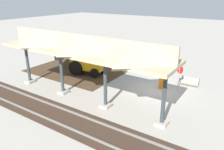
# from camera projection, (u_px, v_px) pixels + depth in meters

# --- Properties ---
(ground_plane) EXTENTS (120.00, 120.00, 0.00)m
(ground_plane) POSITION_uv_depth(u_px,v_px,m) (157.00, 90.00, 18.02)
(ground_plane) COLOR #9E998E
(dirt_work_zone) EXTENTS (9.39, 7.00, 0.01)m
(dirt_work_zone) POSITION_uv_depth(u_px,v_px,m) (78.00, 70.00, 22.80)
(dirt_work_zone) COLOR #42301E
(dirt_work_zone) RESTS_ON ground
(platform_canopy) EXTENTS (13.58, 3.20, 4.90)m
(platform_canopy) POSITION_uv_depth(u_px,v_px,m) (80.00, 45.00, 14.94)
(platform_canopy) COLOR #9E998E
(platform_canopy) RESTS_ON ground
(rail_tracks) EXTENTS (60.00, 2.58, 0.15)m
(rail_tracks) POSITION_uv_depth(u_px,v_px,m) (106.00, 135.00, 12.22)
(rail_tracks) COLOR slate
(rail_tracks) RESTS_ON ground
(stop_sign) EXTENTS (0.64, 0.46, 2.22)m
(stop_sign) POSITION_uv_depth(u_px,v_px,m) (179.00, 72.00, 17.39)
(stop_sign) COLOR gray
(stop_sign) RESTS_ON ground
(backhoe) EXTENTS (5.33, 2.21, 2.82)m
(backhoe) POSITION_uv_depth(u_px,v_px,m) (86.00, 61.00, 21.26)
(backhoe) COLOR orange
(backhoe) RESTS_ON ground
(dirt_mound) EXTENTS (4.41, 4.41, 1.79)m
(dirt_mound) POSITION_uv_depth(u_px,v_px,m) (68.00, 66.00, 23.97)
(dirt_mound) COLOR #42301E
(dirt_mound) RESTS_ON ground
(concrete_pipe) EXTENTS (1.46, 0.87, 0.79)m
(concrete_pipe) POSITION_uv_depth(u_px,v_px,m) (190.00, 81.00, 18.76)
(concrete_pipe) COLOR #9E9384
(concrete_pipe) RESTS_ON ground
(traffic_barrel) EXTENTS (0.56, 0.56, 0.90)m
(traffic_barrel) POSITION_uv_depth(u_px,v_px,m) (162.00, 83.00, 18.20)
(traffic_barrel) COLOR orange
(traffic_barrel) RESTS_ON ground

